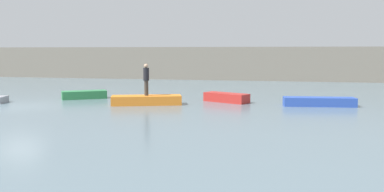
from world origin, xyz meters
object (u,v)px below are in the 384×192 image
object	(u,v)px
rowboat_green	(84,95)
rowboat_blue	(319,102)
rowboat_orange	(146,100)
rowboat_red	(226,98)
person_dark_shirt	(146,78)

from	to	relation	value
rowboat_green	rowboat_blue	distance (m)	13.96
rowboat_orange	rowboat_blue	distance (m)	9.36
rowboat_orange	rowboat_red	size ratio (longest dim) A/B	1.43
rowboat_orange	person_dark_shirt	bearing A→B (deg)	-19.12
rowboat_green	rowboat_blue	size ratio (longest dim) A/B	0.71
rowboat_red	rowboat_orange	bearing A→B (deg)	-125.52
person_dark_shirt	rowboat_orange	bearing A→B (deg)	180.00
rowboat_red	rowboat_blue	world-z (taller)	rowboat_red
rowboat_orange	rowboat_blue	size ratio (longest dim) A/B	1.01
rowboat_red	rowboat_blue	xyz separation A→B (m)	(5.11, -0.70, -0.02)
rowboat_green	rowboat_red	world-z (taller)	rowboat_red
person_dark_shirt	rowboat_blue	bearing A→B (deg)	9.08
rowboat_green	rowboat_red	size ratio (longest dim) A/B	1.00
rowboat_green	rowboat_orange	size ratio (longest dim) A/B	0.70
rowboat_red	rowboat_blue	distance (m)	5.16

